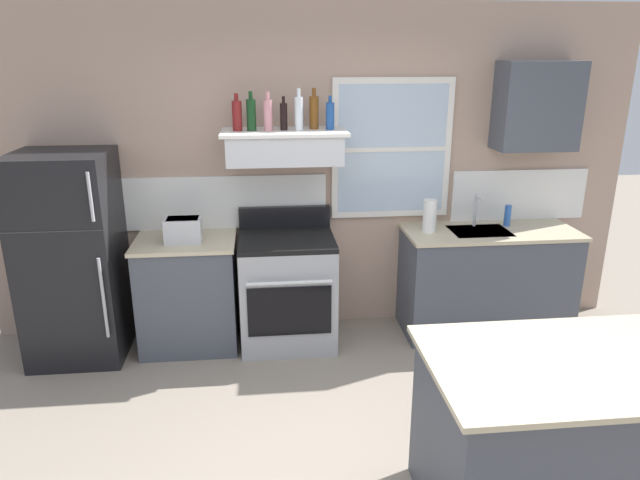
{
  "coord_description": "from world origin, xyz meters",
  "views": [
    {
      "loc": [
        -0.44,
        -2.49,
        2.32
      ],
      "look_at": [
        -0.05,
        1.2,
        1.1
      ],
      "focal_mm": 32.28,
      "sensor_mm": 36.0,
      "label": 1
    }
  ],
  "objects_px": {
    "bottle_blue_liqueur": "(330,115)",
    "bottle_red_label_wine": "(237,115)",
    "refrigerator": "(72,258)",
    "dish_soap_bottle": "(508,215)",
    "toaster": "(183,229)",
    "bottle_rose_pink": "(268,115)",
    "paper_towel_roll": "(430,216)",
    "bottle_dark_green_wine": "(251,114)",
    "bottle_balsamic_dark": "(284,116)",
    "stove_range": "(287,289)",
    "bottle_clear_tall": "(299,113)",
    "bottle_amber_wine": "(314,112)",
    "kitchen_island": "(561,440)"
  },
  "relations": [
    {
      "from": "toaster",
      "to": "bottle_blue_liqueur",
      "type": "distance_m",
      "value": 1.43
    },
    {
      "from": "bottle_dark_green_wine",
      "to": "bottle_clear_tall",
      "type": "bearing_deg",
      "value": -2.94
    },
    {
      "from": "bottle_balsamic_dark",
      "to": "kitchen_island",
      "type": "height_order",
      "value": "bottle_balsamic_dark"
    },
    {
      "from": "bottle_rose_pink",
      "to": "bottle_balsamic_dark",
      "type": "height_order",
      "value": "bottle_rose_pink"
    },
    {
      "from": "bottle_red_label_wine",
      "to": "paper_towel_roll",
      "type": "distance_m",
      "value": 1.73
    },
    {
      "from": "bottle_dark_green_wine",
      "to": "bottle_balsamic_dark",
      "type": "distance_m",
      "value": 0.25
    },
    {
      "from": "toaster",
      "to": "kitchen_island",
      "type": "xyz_separation_m",
      "value": [
        2.07,
        -2.04,
        -0.55
      ]
    },
    {
      "from": "toaster",
      "to": "paper_towel_roll",
      "type": "relative_size",
      "value": 1.1
    },
    {
      "from": "toaster",
      "to": "bottle_clear_tall",
      "type": "distance_m",
      "value": 1.26
    },
    {
      "from": "stove_range",
      "to": "toaster",
      "type": "bearing_deg",
      "value": -178.88
    },
    {
      "from": "bottle_red_label_wine",
      "to": "dish_soap_bottle",
      "type": "height_order",
      "value": "bottle_red_label_wine"
    },
    {
      "from": "bottle_rose_pink",
      "to": "paper_towel_roll",
      "type": "bearing_deg",
      "value": -2.04
    },
    {
      "from": "toaster",
      "to": "paper_towel_roll",
      "type": "distance_m",
      "value": 1.97
    },
    {
      "from": "bottle_clear_tall",
      "to": "kitchen_island",
      "type": "bearing_deg",
      "value": -61.49
    },
    {
      "from": "paper_towel_roll",
      "to": "dish_soap_bottle",
      "type": "bearing_deg",
      "value": 8.05
    },
    {
      "from": "bottle_red_label_wine",
      "to": "bottle_dark_green_wine",
      "type": "bearing_deg",
      "value": -2.52
    },
    {
      "from": "stove_range",
      "to": "kitchen_island",
      "type": "xyz_separation_m",
      "value": [
        1.28,
        -2.06,
        -0.01
      ]
    },
    {
      "from": "bottle_blue_liqueur",
      "to": "dish_soap_bottle",
      "type": "relative_size",
      "value": 1.42
    },
    {
      "from": "paper_towel_roll",
      "to": "kitchen_island",
      "type": "height_order",
      "value": "paper_towel_roll"
    },
    {
      "from": "bottle_red_label_wine",
      "to": "bottle_amber_wine",
      "type": "relative_size",
      "value": 0.9
    },
    {
      "from": "refrigerator",
      "to": "dish_soap_bottle",
      "type": "relative_size",
      "value": 9.01
    },
    {
      "from": "bottle_red_label_wine",
      "to": "dish_soap_bottle",
      "type": "relative_size",
      "value": 1.55
    },
    {
      "from": "refrigerator",
      "to": "toaster",
      "type": "distance_m",
      "value": 0.88
    },
    {
      "from": "stove_range",
      "to": "paper_towel_roll",
      "type": "height_order",
      "value": "paper_towel_roll"
    },
    {
      "from": "bottle_clear_tall",
      "to": "bottle_blue_liqueur",
      "type": "relative_size",
      "value": 1.22
    },
    {
      "from": "refrigerator",
      "to": "paper_towel_roll",
      "type": "xyz_separation_m",
      "value": [
        2.82,
        0.06,
        0.23
      ]
    },
    {
      "from": "dish_soap_bottle",
      "to": "bottle_rose_pink",
      "type": "bearing_deg",
      "value": -178.45
    },
    {
      "from": "toaster",
      "to": "bottle_dark_green_wine",
      "type": "relative_size",
      "value": 1.01
    },
    {
      "from": "refrigerator",
      "to": "bottle_rose_pink",
      "type": "height_order",
      "value": "bottle_rose_pink"
    },
    {
      "from": "bottle_clear_tall",
      "to": "stove_range",
      "type": "bearing_deg",
      "value": -146.49
    },
    {
      "from": "bottle_clear_tall",
      "to": "paper_towel_roll",
      "type": "relative_size",
      "value": 1.16
    },
    {
      "from": "bottle_amber_wine",
      "to": "bottle_blue_liqueur",
      "type": "relative_size",
      "value": 1.22
    },
    {
      "from": "bottle_red_label_wine",
      "to": "paper_towel_roll",
      "type": "xyz_separation_m",
      "value": [
        1.52,
        -0.06,
        -0.82
      ]
    },
    {
      "from": "toaster",
      "to": "bottle_dark_green_wine",
      "type": "xyz_separation_m",
      "value": [
        0.55,
        0.11,
        0.86
      ]
    },
    {
      "from": "toaster",
      "to": "paper_towel_roll",
      "type": "height_order",
      "value": "paper_towel_roll"
    },
    {
      "from": "bottle_red_label_wine",
      "to": "bottle_dark_green_wine",
      "type": "height_order",
      "value": "bottle_dark_green_wine"
    },
    {
      "from": "bottle_dark_green_wine",
      "to": "bottle_blue_liqueur",
      "type": "height_order",
      "value": "bottle_dark_green_wine"
    },
    {
      "from": "bottle_red_label_wine",
      "to": "bottle_blue_liqueur",
      "type": "height_order",
      "value": "bottle_red_label_wine"
    },
    {
      "from": "toaster",
      "to": "bottle_red_label_wine",
      "type": "bearing_deg",
      "value": 14.45
    },
    {
      "from": "refrigerator",
      "to": "bottle_amber_wine",
      "type": "distance_m",
      "value": 2.17
    },
    {
      "from": "refrigerator",
      "to": "bottle_clear_tall",
      "type": "distance_m",
      "value": 2.06
    },
    {
      "from": "bottle_balsamic_dark",
      "to": "bottle_dark_green_wine",
      "type": "bearing_deg",
      "value": -177.02
    },
    {
      "from": "stove_range",
      "to": "dish_soap_bottle",
      "type": "distance_m",
      "value": 1.96
    },
    {
      "from": "bottle_blue_liqueur",
      "to": "bottle_red_label_wine",
      "type": "bearing_deg",
      "value": -179.89
    },
    {
      "from": "bottle_rose_pink",
      "to": "bottle_clear_tall",
      "type": "bearing_deg",
      "value": -1.76
    },
    {
      "from": "bottle_red_label_wine",
      "to": "bottle_balsamic_dark",
      "type": "height_order",
      "value": "bottle_red_label_wine"
    },
    {
      "from": "refrigerator",
      "to": "bottle_red_label_wine",
      "type": "relative_size",
      "value": 5.83
    },
    {
      "from": "toaster",
      "to": "bottle_blue_liqueur",
      "type": "xyz_separation_m",
      "value": [
        1.15,
        0.12,
        0.84
      ]
    },
    {
      "from": "refrigerator",
      "to": "bottle_clear_tall",
      "type": "xyz_separation_m",
      "value": [
        1.77,
        0.1,
        1.07
      ]
    },
    {
      "from": "refrigerator",
      "to": "dish_soap_bottle",
      "type": "distance_m",
      "value": 3.54
    }
  ]
}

